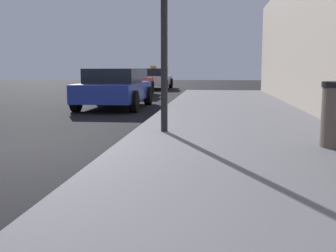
{
  "coord_description": "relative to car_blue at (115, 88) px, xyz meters",
  "views": [
    {
      "loc": [
        3.48,
        -5.78,
        1.28
      ],
      "look_at": [
        2.8,
        0.22,
        0.43
      ],
      "focal_mm": 44.1,
      "sensor_mm": 36.0,
      "label": 1
    }
  ],
  "objects": [
    {
      "name": "sidewalk",
      "position": [
        3.74,
        -7.3,
        -0.57
      ],
      "size": [
        4.0,
        32.0,
        0.15
      ],
      "primitive_type": "cube",
      "color": "slate",
      "rests_on": "ground_plane"
    },
    {
      "name": "car_blue",
      "position": [
        0.0,
        0.0,
        0.0
      ],
      "size": [
        1.97,
        4.07,
        1.27
      ],
      "color": "#233899",
      "rests_on": "ground_plane"
    },
    {
      "name": "car_white",
      "position": [
        -0.56,
        12.45,
        0.0
      ],
      "size": [
        2.04,
        4.33,
        1.43
      ],
      "color": "white",
      "rests_on": "ground_plane"
    },
    {
      "name": "car_red",
      "position": [
        -0.84,
        6.08,
        0.0
      ],
      "size": [
        1.98,
        4.16,
        1.27
      ],
      "color": "red",
      "rests_on": "ground_plane"
    }
  ]
}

